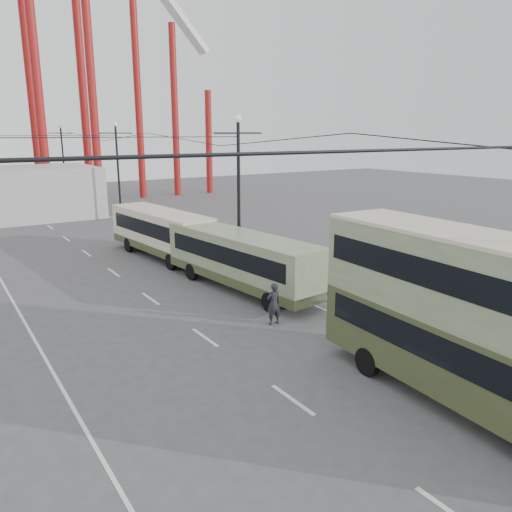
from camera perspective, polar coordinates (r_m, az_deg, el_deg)
ground at (r=14.89m, az=17.60°, el=-20.77°), size 160.00×160.00×0.00m
road_markings at (r=29.73m, az=-14.35°, el=-2.78°), size 12.52×120.00×0.01m
lamp_post_mid at (r=29.96m, az=-1.99°, el=6.92°), size 3.20×0.44×9.32m
lamp_post_far at (r=49.98m, az=-15.46°, el=9.23°), size 3.20×0.44×9.32m
lamp_post_distant at (r=71.18m, az=-21.14°, el=10.05°), size 3.20×0.44×9.32m
double_decker_bus at (r=16.43m, az=22.84°, el=-5.90°), size 3.16×10.29×5.46m
single_decker_green at (r=26.84m, az=-1.67°, el=-0.30°), size 3.63×11.08×3.08m
single_decker_cream at (r=34.56m, az=-10.73°, el=2.77°), size 3.49×10.42×3.18m
pedestrian at (r=22.20m, az=2.03°, el=-5.47°), size 0.72×0.50×1.91m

